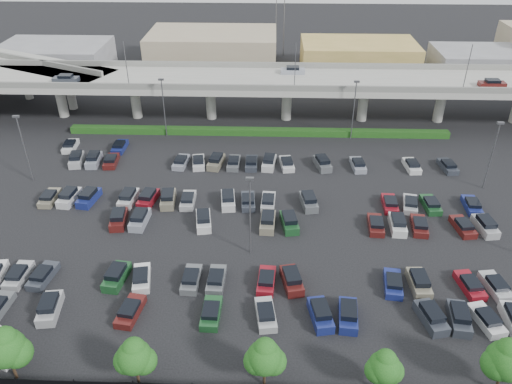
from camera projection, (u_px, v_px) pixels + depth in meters
ground at (253, 215)px, 66.26m from camera, size 280.00×280.00×0.00m
overpass at (258, 83)px, 89.83m from camera, size 150.00×13.00×15.80m
on_ramp at (4, 62)px, 100.76m from camera, size 50.93×30.13×8.80m
hedge at (258, 132)px, 87.24m from camera, size 66.00×1.60×1.10m
tree_row at (249, 358)px, 41.82m from camera, size 65.07×3.66×5.94m
parked_cars at (245, 224)px, 63.24m from camera, size 63.04×41.61×1.67m
light_poles at (222, 166)px, 64.80m from camera, size 66.90×48.38×10.30m
distant_buildings at (316, 54)px, 116.55m from camera, size 138.00×24.00×9.00m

